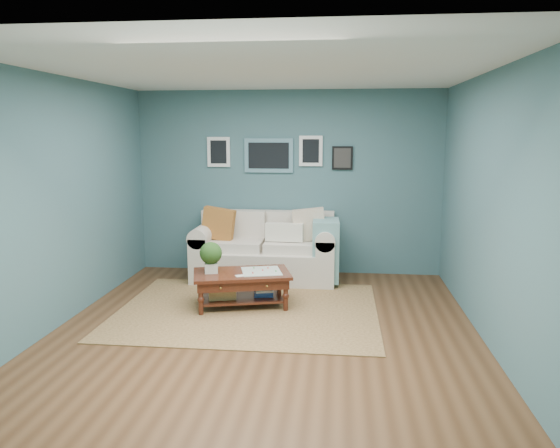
# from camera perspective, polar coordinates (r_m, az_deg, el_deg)

# --- Properties ---
(room_shell) EXTENTS (5.00, 5.02, 2.70)m
(room_shell) POSITION_cam_1_polar(r_m,az_deg,el_deg) (5.70, -1.55, 2.19)
(room_shell) COLOR brown
(room_shell) RESTS_ON ground
(area_rug) EXTENTS (3.04, 2.43, 0.01)m
(area_rug) POSITION_cam_1_polar(r_m,az_deg,el_deg) (6.57, -3.38, -8.96)
(area_rug) COLOR brown
(area_rug) RESTS_ON ground
(loveseat) EXTENTS (2.06, 0.93, 1.06)m
(loveseat) POSITION_cam_1_polar(r_m,az_deg,el_deg) (7.81, -0.93, -2.69)
(loveseat) COLOR silver
(loveseat) RESTS_ON ground
(coffee_table) EXTENTS (1.28, 0.94, 0.80)m
(coffee_table) POSITION_cam_1_polar(r_m,az_deg,el_deg) (6.62, -4.55, -5.67)
(coffee_table) COLOR #33160D
(coffee_table) RESTS_ON ground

